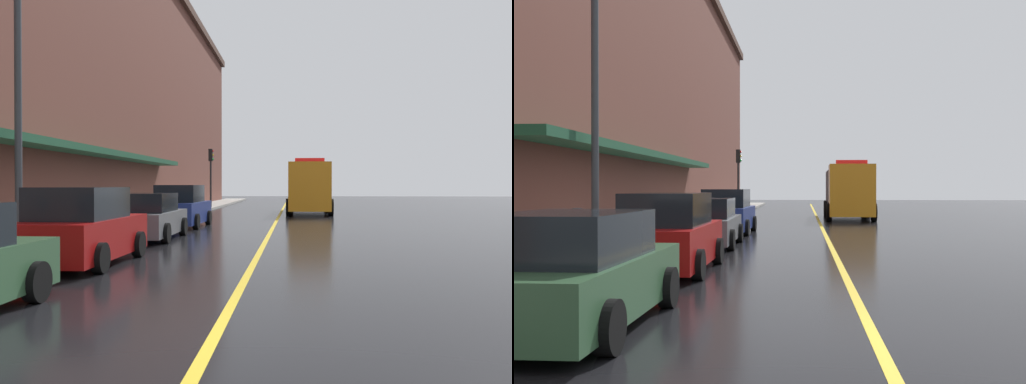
{
  "view_description": "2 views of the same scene",
  "coord_description": "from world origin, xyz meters",
  "views": [
    {
      "loc": [
        0.97,
        -6.52,
        1.82
      ],
      "look_at": [
        -1.16,
        23.16,
        1.42
      ],
      "focal_mm": 39.12,
      "sensor_mm": 36.0,
      "label": 1
    },
    {
      "loc": [
        -0.91,
        -7.79,
        1.9
      ],
      "look_at": [
        -2.88,
        29.58,
        1.58
      ],
      "focal_mm": 43.21,
      "sensor_mm": 36.0,
      "label": 2
    }
  ],
  "objects": [
    {
      "name": "street_lamp_left",
      "position": [
        -5.95,
        6.94,
        4.4
      ],
      "size": [
        0.44,
        0.44,
        6.94
      ],
      "color": "#33383D",
      "rests_on": "sidewalk_left"
    },
    {
      "name": "ground_plane",
      "position": [
        0.0,
        25.0,
        0.0
      ],
      "size": [
        112.0,
        112.0,
        0.0
      ],
      "primitive_type": "plane",
      "color": "black"
    },
    {
      "name": "lane_center_stripe",
      "position": [
        0.0,
        25.0,
        0.0
      ],
      "size": [
        0.16,
        70.0,
        0.01
      ],
      "primitive_type": "cube",
      "color": "gold",
      "rests_on": "ground"
    },
    {
      "name": "traffic_light_near",
      "position": [
        -5.29,
        34.18,
        3.16
      ],
      "size": [
        0.38,
        0.36,
        4.3
      ],
      "color": "#232326",
      "rests_on": "sidewalk_left"
    },
    {
      "name": "utility_truck",
      "position": [
        1.82,
        29.34,
        1.6
      ],
      "size": [
        2.86,
        9.32,
        3.36
      ],
      "rotation": [
        0.0,
        0.0,
        -1.59
      ],
      "color": "orange",
      "rests_on": "ground"
    },
    {
      "name": "parking_meter_0",
      "position": [
        -5.35,
        10.47,
        1.06
      ],
      "size": [
        0.14,
        0.18,
        1.33
      ],
      "color": "#4C4C51",
      "rests_on": "sidewalk_left"
    },
    {
      "name": "parked_car_2",
      "position": [
        -4.0,
        11.71,
        0.73
      ],
      "size": [
        2.16,
        4.51,
        1.53
      ],
      "rotation": [
        0.0,
        0.0,
        1.58
      ],
      "color": "#595B60",
      "rests_on": "ground"
    },
    {
      "name": "parked_car_1",
      "position": [
        -3.9,
        5.86,
        0.82
      ],
      "size": [
        2.04,
        4.34,
        1.76
      ],
      "rotation": [
        0.0,
        0.0,
        1.56
      ],
      "color": "maroon",
      "rests_on": "ground"
    },
    {
      "name": "parked_car_3",
      "position": [
        -3.98,
        17.19,
        0.84
      ],
      "size": [
        2.17,
        4.46,
        1.8
      ],
      "rotation": [
        0.0,
        0.0,
        1.55
      ],
      "color": "navy",
      "rests_on": "ground"
    },
    {
      "name": "brick_building_left",
      "position": [
        -14.32,
        24.0,
        7.83
      ],
      "size": [
        15.01,
        64.0,
        15.65
      ],
      "color": "brown",
      "rests_on": "ground"
    },
    {
      "name": "sidewalk_left",
      "position": [
        -6.2,
        25.0,
        0.07
      ],
      "size": [
        2.4,
        70.0,
        0.15
      ],
      "primitive_type": "cube",
      "color": "#9E9B93",
      "rests_on": "ground"
    }
  ]
}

